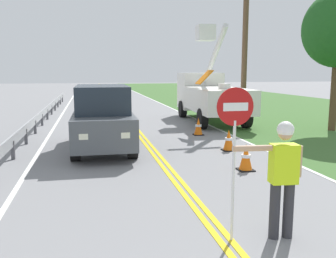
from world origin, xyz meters
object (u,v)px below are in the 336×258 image
Objects in this scene: traffic_cone_lead at (246,158)px; traffic_cone_tail at (198,127)px; oncoming_suv_nearest at (103,118)px; traffic_cone_mid at (229,140)px; flagger_worker at (283,172)px; utility_bucket_truck at (209,94)px; stop_sign_paddle at (235,130)px; utility_pole_near at (245,34)px.

traffic_cone_tail is (0.34, 5.38, 0.00)m from traffic_cone_lead.
traffic_cone_lead is (3.52, -3.38, -0.72)m from oncoming_suv_nearest.
flagger_worker is at bearing -104.28° from traffic_cone_mid.
oncoming_suv_nearest is (-5.63, -5.98, -0.34)m from utility_bucket_truck.
flagger_worker is 2.61× the size of traffic_cone_lead.
traffic_cone_lead is at bearing 63.07° from stop_sign_paddle.
traffic_cone_mid and traffic_cone_tail have the same top height.
traffic_cone_tail is (2.21, 9.05, -1.37)m from stop_sign_paddle.
traffic_cone_tail is at bearing 86.36° from traffic_cone_lead.
utility_bucket_truck reaches higher than stop_sign_paddle.
utility_bucket_truck reaches higher than traffic_cone_lead.
traffic_cone_tail is at bearing -134.06° from utility_pole_near.
utility_pole_near reaches higher than oncoming_suv_nearest.
oncoming_suv_nearest is at bearing 108.80° from flagger_worker.
oncoming_suv_nearest reaches higher than traffic_cone_mid.
flagger_worker reaches higher than traffic_cone_mid.
traffic_cone_lead is 1.00× the size of traffic_cone_tail.
flagger_worker is 0.78× the size of stop_sign_paddle.
flagger_worker is 1.02m from stop_sign_paddle.
utility_pole_near is at bearing 45.94° from traffic_cone_tail.
utility_bucket_truck is at bearing 66.07° from traffic_cone_tail.
stop_sign_paddle is at bearing -103.70° from traffic_cone_tail.
flagger_worker is at bearing -71.20° from oncoming_suv_nearest.
utility_bucket_truck is 9.85× the size of traffic_cone_lead.
stop_sign_paddle is 6.60m from traffic_cone_mid.
traffic_cone_lead is (1.10, 3.74, -0.71)m from flagger_worker.
stop_sign_paddle is 7.27m from oncoming_suv_nearest.
traffic_cone_mid is at bearing 75.72° from flagger_worker.
traffic_cone_lead is (1.86, 3.67, -1.37)m from stop_sign_paddle.
stop_sign_paddle is 3.33× the size of traffic_cone_mid.
traffic_cone_mid is at bearing -14.42° from oncoming_suv_nearest.
utility_pole_near is at bearing 37.31° from oncoming_suv_nearest.
traffic_cone_mid is (3.98, -1.02, -0.72)m from oncoming_suv_nearest.
utility_bucket_truck is 9.65m from traffic_cone_lead.
utility_bucket_truck is 9.85× the size of traffic_cone_tail.
utility_pole_near is at bearing 63.02° from traffic_cone_mid.
traffic_cone_mid is at bearing -116.98° from utility_pole_near.
traffic_cone_mid is 1.00× the size of traffic_cone_tail.
utility_bucket_truck is 7.27m from traffic_cone_mid.
traffic_cone_tail is at bearing 92.14° from traffic_cone_mid.
stop_sign_paddle is at bearing -111.03° from traffic_cone_mid.
flagger_worker is 13.49m from utility_bucket_truck.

